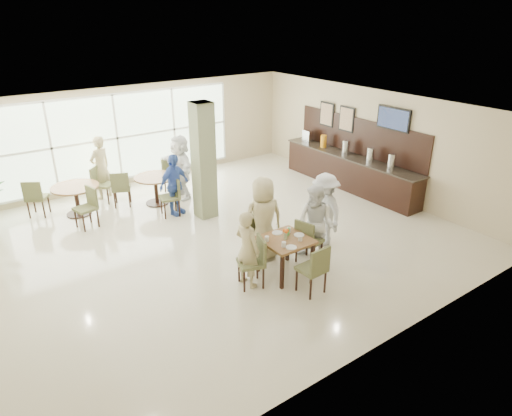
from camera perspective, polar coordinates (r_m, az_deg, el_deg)
ground at (r=10.29m, az=-4.83°, el=-3.70°), size 10.00×10.00×0.00m
room_shell at (r=9.63m, az=-5.17°, el=5.34°), size 10.00×10.00×10.00m
window_bank at (r=13.44m, az=-16.95°, el=8.36°), size 7.00×0.04×7.00m
column at (r=10.90m, az=-6.57°, el=5.81°), size 0.45×0.45×2.80m
main_table at (r=8.63m, az=3.70°, el=-4.50°), size 0.88×0.88×0.75m
round_table_left at (r=12.02m, az=-21.62°, el=1.81°), size 1.13×1.13×0.75m
round_table_right at (r=12.11m, az=-12.45°, el=3.06°), size 1.07×1.07×0.75m
chairs_main_table at (r=8.74m, az=3.47°, el=-5.40°), size 2.00×2.07×0.95m
chairs_table_left at (r=12.07m, az=-21.60°, el=1.36°), size 2.25×1.96×0.95m
chairs_table_right at (r=12.12m, az=-12.50°, el=2.60°), size 2.05×1.85×0.95m
tabletop_clutter at (r=8.55m, az=3.84°, el=-3.55°), size 0.78×0.81×0.21m
buffet_counter at (r=13.22m, az=11.62°, el=4.81°), size 0.64×4.70×1.95m
wall_tv at (r=12.29m, az=16.81°, el=10.63°), size 0.06×1.00×0.58m
framed_art_a at (r=13.37m, az=11.26°, el=10.84°), size 0.05×0.55×0.70m
framed_art_b at (r=13.92m, az=8.85°, el=11.51°), size 0.05×0.55×0.70m
teen_left at (r=8.25m, az=-1.09°, el=-5.13°), size 0.45×0.60×1.48m
teen_far at (r=9.10m, az=0.89°, el=-1.34°), size 0.93×0.64×1.73m
teen_right at (r=9.08m, az=7.47°, el=-2.04°), size 0.83×0.94×1.61m
teen_standing at (r=9.78m, az=8.56°, el=-0.21°), size 0.79×1.14×1.60m
adult_a at (r=11.31m, az=-10.19°, el=2.86°), size 1.02×0.77×1.54m
adult_b at (r=12.30m, az=-9.46°, el=5.09°), size 0.76×1.63×1.72m
adult_standing at (r=12.80m, az=-18.86°, el=4.81°), size 0.74×0.63×1.71m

